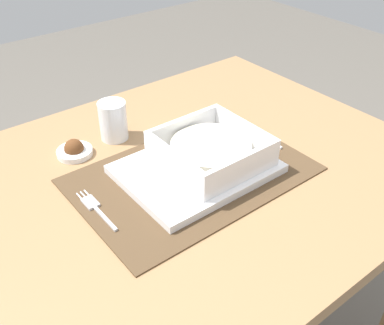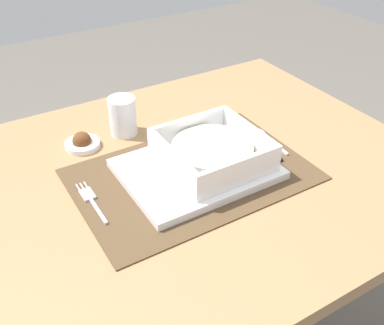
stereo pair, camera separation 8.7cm
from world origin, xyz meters
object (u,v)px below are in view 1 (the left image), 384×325
Objects in this scene: dining_table at (193,207)px; fork at (94,207)px; spoon at (254,131)px; condiment_saucer at (74,150)px; porridge_bowl at (211,151)px; drinking_glass at (113,122)px; bread_knife at (247,144)px; butter_knife at (256,143)px.

fork is (-0.22, 0.01, 0.11)m from dining_table.
spoon is 0.39m from condiment_saucer.
porridge_bowl is 2.52× the size of condiment_saucer.
fork is at bearing -179.50° from spoon.
drinking_glass reaches higher than porridge_bowl.
drinking_glass is (0.15, 0.19, 0.03)m from fork.
porridge_bowl reaches higher than bread_knife.
bread_knife is (-0.02, 0.01, -0.00)m from butter_knife.
spoon is (0.16, 0.04, -0.03)m from porridge_bowl.
bread_knife is (0.14, -0.01, 0.11)m from dining_table.
dining_table is at bearing 177.98° from bread_knife.
dining_table is 0.24m from fork.
drinking_glass is at bearing 112.88° from porridge_bowl.
condiment_saucer is at bearing 131.31° from dining_table.
condiment_saucer is (-0.17, 0.19, 0.12)m from dining_table.
spoon reaches higher than bread_knife.
fork is (-0.24, 0.03, -0.04)m from porridge_bowl.
condiment_saucer is at bearing 149.65° from bread_knife.
bread_knife is 0.29m from drinking_glass.
spoon is (0.40, 0.01, 0.00)m from fork.
butter_knife is 1.85× the size of condiment_saucer.
condiment_saucer reaches higher than bread_knife.
drinking_glass reaches higher than fork.
fork is 0.36m from bread_knife.
bread_knife is 1.61× the size of drinking_glass.
porridge_bowl is (0.03, -0.02, 0.15)m from dining_table.
fork is 0.19m from condiment_saucer.
dining_table is 12.60× the size of condiment_saucer.
dining_table is 0.28m from condiment_saucer.
fork is 1.17× the size of spoon.
butter_knife is (-0.03, -0.04, -0.00)m from spoon.
bread_knife is (0.11, 0.01, -0.03)m from porridge_bowl.
dining_table is 7.20× the size of fork.
fork is 1.51× the size of drinking_glass.
drinking_glass reaches higher than condiment_saucer.
butter_knife is at bearing 1.72° from porridge_bowl.
bread_knife is at bearing 163.13° from butter_knife.
dining_table is 0.25m from drinking_glass.
fork is at bearing 178.13° from dining_table.
drinking_glass is (-0.09, 0.22, -0.00)m from porridge_bowl.
bread_knife is at bearing -45.50° from drinking_glass.
spoon is at bearing 35.07° from bread_knife.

